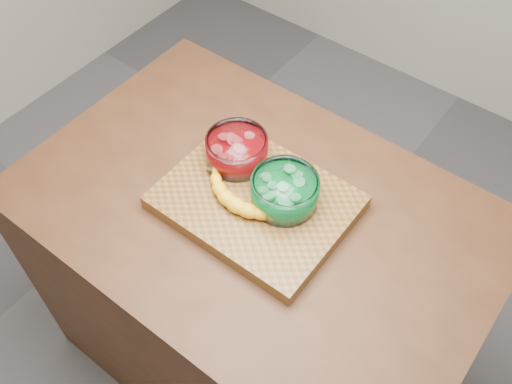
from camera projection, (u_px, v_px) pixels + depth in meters
The scene contains 6 objects.
ground at pixel (256, 350), 2.13m from camera, with size 3.50×3.50×0.00m, color #555559.
counter at pixel (256, 293), 1.78m from camera, with size 1.20×0.80×0.90m, color #462715.
cutting_board at pixel (256, 202), 1.41m from camera, with size 0.45×0.35×0.04m, color brown.
bowl_red at pixel (237, 150), 1.44m from camera, with size 0.16×0.16×0.07m.
bowl_green at pixel (285, 191), 1.36m from camera, with size 0.16×0.16×0.08m.
banana at pixel (244, 197), 1.37m from camera, with size 0.28×0.13×0.04m, color yellow, non-canonical shape.
Camera 1 is at (0.52, -0.68, 2.04)m, focal length 40.00 mm.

